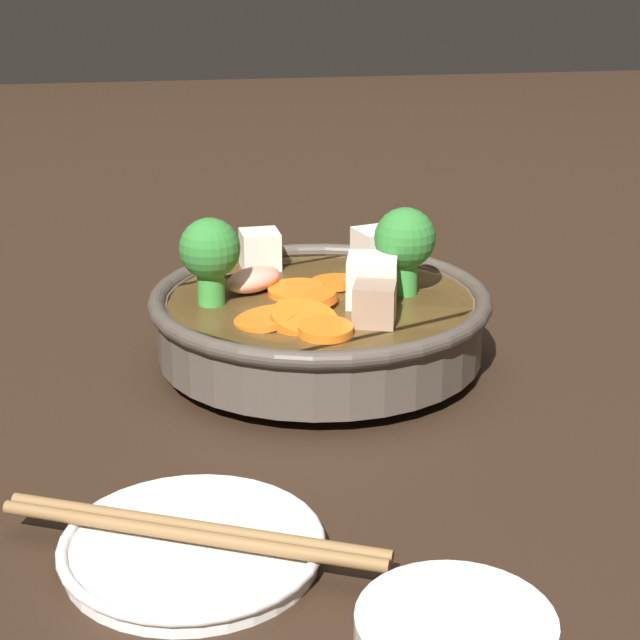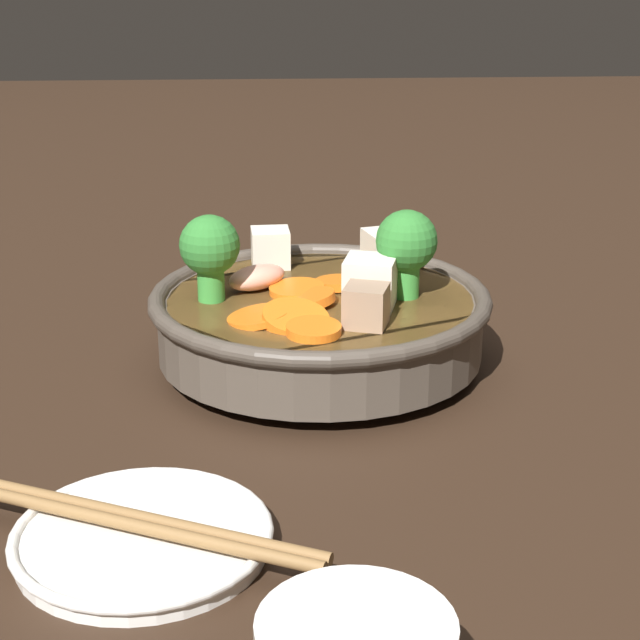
{
  "view_description": "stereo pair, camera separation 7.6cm",
  "coord_description": "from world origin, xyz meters",
  "views": [
    {
      "loc": [
        0.11,
        0.7,
        0.3
      ],
      "look_at": [
        0.0,
        0.0,
        0.03
      ],
      "focal_mm": 60.0,
      "sensor_mm": 36.0,
      "label": 1
    },
    {
      "loc": [
        0.04,
        0.71,
        0.3
      ],
      "look_at": [
        0.0,
        0.0,
        0.03
      ],
      "focal_mm": 60.0,
      "sensor_mm": 36.0,
      "label": 2
    }
  ],
  "objects": [
    {
      "name": "side_saucer",
      "position": [
        0.1,
        0.24,
        0.01
      ],
      "size": [
        0.13,
        0.13,
        0.01
      ],
      "color": "white",
      "rests_on": "ground_plane"
    },
    {
      "name": "chopsticks_pair",
      "position": [
        0.1,
        0.24,
        0.02
      ],
      "size": [
        0.19,
        0.1,
        0.01
      ],
      "color": "olive",
      "rests_on": "side_saucer"
    },
    {
      "name": "ground_plane",
      "position": [
        0.0,
        0.0,
        0.0
      ],
      "size": [
        3.0,
        3.0,
        0.0
      ],
      "primitive_type": "plane",
      "color": "black"
    },
    {
      "name": "stirfry_bowl",
      "position": [
        -0.0,
        -0.0,
        0.04
      ],
      "size": [
        0.24,
        0.24,
        0.11
      ],
      "color": "#51473D",
      "rests_on": "ground_plane"
    }
  ]
}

